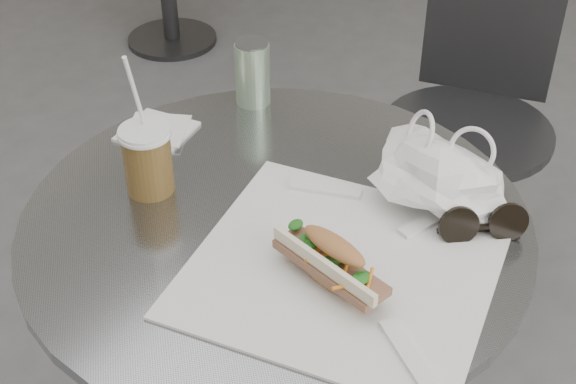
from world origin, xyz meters
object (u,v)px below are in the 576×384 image
Objects in this scene: chair_far at (463,168)px; sunglasses at (483,226)px; drink_can at (253,73)px; iced_coffee at (147,159)px; cafe_table at (277,342)px; banh_mi at (332,263)px.

chair_far is 6.61× the size of sunglasses.
chair_far is 0.77m from drink_can.
iced_coffee is 0.30m from drink_can.
cafe_table is 3.38× the size of banh_mi.
cafe_table is at bearing 15.01° from iced_coffee.
cafe_table is at bearing 165.22° from banh_mi.
chair_far is 3.35× the size of banh_mi.
cafe_table is at bearing -48.08° from drink_can.
iced_coffee reaches higher than cafe_table.
iced_coffee reaches higher than chair_far.
banh_mi is 0.24m from sunglasses.
banh_mi is 0.49m from drink_can.
banh_mi reaches higher than sunglasses.
chair_far is at bearing 113.12° from banh_mi.
banh_mi is 1.97× the size of sunglasses.
iced_coffee reaches higher than sunglasses.
chair_far is at bearing 78.18° from iced_coffee.
drink_can reaches higher than sunglasses.
drink_can is (-0.49, 0.12, 0.04)m from sunglasses.
chair_far is 0.87m from sunglasses.
cafe_table is 1.01× the size of chair_far.
chair_far is 1.01m from banh_mi.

